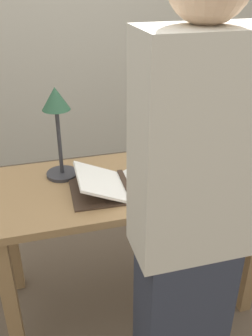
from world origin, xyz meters
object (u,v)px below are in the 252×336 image
(coffee_mug, at_px, (170,159))
(person_reader, at_px, (188,236))
(book_standing_upright, at_px, (190,143))
(reading_lamp, at_px, (57,115))
(open_book, at_px, (126,182))
(book_stack_tall, at_px, (217,151))

(coffee_mug, xyz_separation_m, person_reader, (-0.19, -0.65, 0.06))
(book_standing_upright, bearing_deg, reading_lamp, 175.97)
(reading_lamp, relative_size, coffee_mug, 4.23)
(coffee_mug, bearing_deg, person_reader, -106.73)
(open_book, height_order, book_stack_tall, book_stack_tall)
(book_standing_upright, relative_size, coffee_mug, 2.76)
(book_stack_tall, xyz_separation_m, person_reader, (-0.41, -0.60, 0.02))
(open_book, relative_size, coffee_mug, 4.97)
(open_book, bearing_deg, reading_lamp, 145.78)
(open_book, height_order, person_reader, person_reader)
(reading_lamp, bearing_deg, book_standing_upright, -9.71)
(person_reader, bearing_deg, coffee_mug, -106.73)
(open_book, relative_size, person_reader, 0.30)
(book_standing_upright, distance_m, reading_lamp, 0.63)
(reading_lamp, relative_size, person_reader, 0.25)
(open_book, distance_m, reading_lamp, 0.43)
(book_standing_upright, bearing_deg, coffee_mug, 154.35)
(book_stack_tall, height_order, book_standing_upright, book_standing_upright)
(reading_lamp, bearing_deg, open_book, -36.15)
(reading_lamp, distance_m, person_reader, 0.80)
(reading_lamp, bearing_deg, book_stack_tall, -8.29)
(book_standing_upright, height_order, coffee_mug, book_standing_upright)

